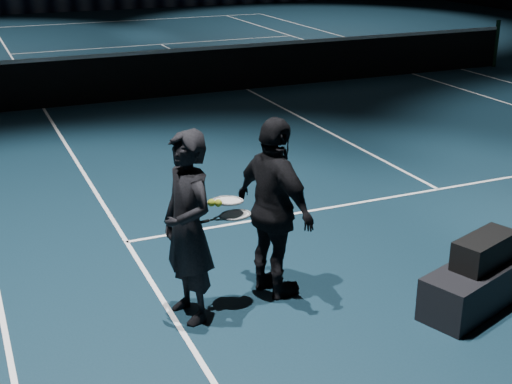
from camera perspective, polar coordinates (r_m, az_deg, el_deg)
floor at (r=14.89m, az=-0.65°, el=8.17°), size 36.00×36.00×0.00m
court_lines at (r=14.89m, az=-0.65°, el=8.18°), size 10.98×23.78×0.01m
net_post_right at (r=18.20m, az=18.65°, el=11.18°), size 0.10×0.10×1.10m
net_mesh at (r=14.80m, az=-0.66°, el=9.87°), size 12.80×0.02×0.86m
net_tape at (r=14.72m, az=-0.67°, el=11.64°), size 12.80×0.03×0.07m
player_bench at (r=6.78m, az=17.49°, el=-7.01°), size 1.40×0.86×0.40m
racket_bag at (r=6.63m, az=17.80°, el=-4.46°), size 0.72×0.49×0.27m
bag_signature at (r=6.54m, az=18.62°, el=-4.94°), size 0.29×0.11×0.09m
player_a at (r=6.02m, az=-5.47°, el=-2.86°), size 0.52×0.69×1.69m
player_b at (r=6.38m, az=1.50°, el=-1.37°), size 0.64×1.06×1.69m
racket_lower at (r=6.19m, az=-1.68°, el=-1.85°), size 0.70×0.29×0.03m
racket_upper at (r=6.15m, az=-2.28°, el=-0.70°), size 0.71×0.34×0.10m
tennis_balls at (r=6.05m, az=-3.35°, el=-0.70°), size 0.12×0.10×0.12m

